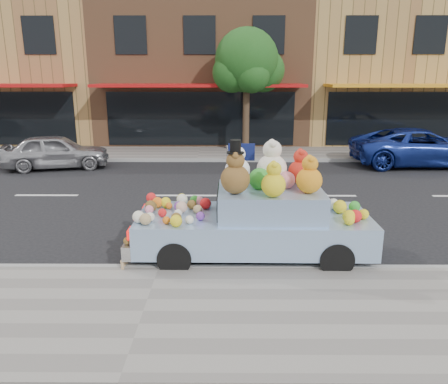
{
  "coord_description": "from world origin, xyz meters",
  "views": [
    {
      "loc": [
        1.19,
        -12.06,
        3.4
      ],
      "look_at": [
        1.14,
        -4.18,
        1.25
      ],
      "focal_mm": 35.0,
      "sensor_mm": 36.0,
      "label": 1
    }
  ],
  "objects_px": {
    "car_silver": "(56,151)",
    "art_car": "(255,216)",
    "street_tree": "(247,66)",
    "car_blue": "(420,147)"
  },
  "relations": [
    {
      "from": "car_silver",
      "to": "art_car",
      "type": "xyz_separation_m",
      "value": [
        6.8,
        -7.99,
        0.17
      ]
    },
    {
      "from": "street_tree",
      "to": "art_car",
      "type": "relative_size",
      "value": 1.16
    },
    {
      "from": "art_car",
      "to": "car_blue",
      "type": "bearing_deg",
      "value": 52.26
    },
    {
      "from": "car_blue",
      "to": "art_car",
      "type": "height_order",
      "value": "art_car"
    },
    {
      "from": "car_silver",
      "to": "car_blue",
      "type": "relative_size",
      "value": 0.74
    },
    {
      "from": "street_tree",
      "to": "art_car",
      "type": "distance_m",
      "value": 11.22
    },
    {
      "from": "street_tree",
      "to": "car_blue",
      "type": "relative_size",
      "value": 1.03
    },
    {
      "from": "street_tree",
      "to": "car_blue",
      "type": "height_order",
      "value": "street_tree"
    },
    {
      "from": "street_tree",
      "to": "car_silver",
      "type": "bearing_deg",
      "value": -158.16
    },
    {
      "from": "street_tree",
      "to": "car_blue",
      "type": "bearing_deg",
      "value": -19.11
    }
  ]
}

